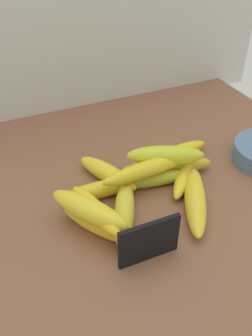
{
  "coord_description": "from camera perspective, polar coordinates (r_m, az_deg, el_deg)",
  "views": [
    {
      "loc": [
        -19.95,
        -54.79,
        53.84
      ],
      "look_at": [
        4.16,
        -0.4,
        8.0
      ],
      "focal_mm": 39.23,
      "sensor_mm": 36.0,
      "label": 1
    }
  ],
  "objects": [
    {
      "name": "banana_11",
      "position": [
        0.75,
        3.38,
        -0.11
      ],
      "size": [
        20.64,
        4.89,
        3.45
      ],
      "primitive_type": "ellipsoid",
      "rotation": [
        0.0,
        0.0,
        3.21
      ],
      "color": "yellow",
      "rests_on": "banana_2"
    },
    {
      "name": "banana_10",
      "position": [
        0.66,
        -4.78,
        -6.54
      ],
      "size": [
        6.49,
        15.54,
        3.31
      ],
      "primitive_type": "ellipsoid",
      "rotation": [
        0.0,
        0.0,
        1.79
      ],
      "color": "yellow",
      "rests_on": "banana_4"
    },
    {
      "name": "banana_12",
      "position": [
        0.65,
        -5.74,
        -6.5
      ],
      "size": [
        12.56,
        16.06,
        4.24
      ],
      "primitive_type": "ellipsoid",
      "rotation": [
        0.0,
        0.0,
        2.15
      ],
      "color": "yellow",
      "rests_on": "banana_4"
    },
    {
      "name": "chalkboard_sign",
      "position": [
        0.62,
        3.4,
        -11.52
      ],
      "size": [
        11.0,
        1.8,
        8.4
      ],
      "color": "black",
      "rests_on": "counter_top"
    },
    {
      "name": "banana_6",
      "position": [
        0.73,
        10.69,
        -4.82
      ],
      "size": [
        13.4,
        19.56,
        4.13
      ],
      "primitive_type": "ellipsoid",
      "rotation": [
        0.0,
        0.0,
        4.2
      ],
      "color": "yellow",
      "rests_on": "counter_top"
    },
    {
      "name": "banana_9",
      "position": [
        0.77,
        6.14,
        1.98
      ],
      "size": [
        16.57,
        10.18,
        4.18
      ],
      "primitive_type": "ellipsoid",
      "rotation": [
        0.0,
        0.0,
        2.74
      ],
      "color": "gold",
      "rests_on": "banana_5"
    },
    {
      "name": "banana_8",
      "position": [
        0.8,
        9.15,
        -0.81
      ],
      "size": [
        14.29,
        15.0,
        3.22
      ],
      "primitive_type": "ellipsoid",
      "rotation": [
        0.0,
        0.0,
        3.96
      ],
      "color": "yellow",
      "rests_on": "counter_top"
    },
    {
      "name": "banana_5",
      "position": [
        0.81,
        6.49,
        0.13
      ],
      "size": [
        20.41,
        9.16,
        4.07
      ],
      "primitive_type": "ellipsoid",
      "rotation": [
        0.0,
        0.0,
        2.88
      ],
      "color": "gold",
      "rests_on": "counter_top"
    },
    {
      "name": "banana_0",
      "position": [
        0.85,
        7.17,
        2.01
      ],
      "size": [
        19.62,
        6.34,
        3.69
      ],
      "primitive_type": "ellipsoid",
      "rotation": [
        0.0,
        0.0,
        0.14
      ],
      "color": "yellow",
      "rests_on": "counter_top"
    },
    {
      "name": "banana_3",
      "position": [
        0.79,
        -2.91,
        -0.8
      ],
      "size": [
        10.34,
        16.01,
        3.94
      ],
      "primitive_type": "ellipsoid",
      "rotation": [
        0.0,
        0.0,
        2.01
      ],
      "color": "yellow",
      "rests_on": "counter_top"
    },
    {
      "name": "counter_top",
      "position": [
        0.78,
        -2.91,
        -4.36
      ],
      "size": [
        110.0,
        76.0,
        3.0
      ],
      "primitive_type": "cube",
      "color": "brown",
      "rests_on": "ground"
    },
    {
      "name": "banana_4",
      "position": [
        0.68,
        -4.71,
        -8.59
      ],
      "size": [
        11.08,
        14.76,
        3.48
      ],
      "primitive_type": "ellipsoid",
      "rotation": [
        0.0,
        0.0,
        2.13
      ],
      "color": "yellow",
      "rests_on": "counter_top"
    },
    {
      "name": "banana_2",
      "position": [
        0.77,
        3.32,
        -1.78
      ],
      "size": [
        19.51,
        7.36,
        3.47
      ],
      "primitive_type": "ellipsoid",
      "rotation": [
        0.0,
        0.0,
        2.93
      ],
      "color": "#A9BD2D",
      "rests_on": "counter_top"
    },
    {
      "name": "banana_1",
      "position": [
        0.7,
        0.02,
        -6.66
      ],
      "size": [
        11.45,
        17.82,
        3.85
      ],
      "primitive_type": "ellipsoid",
      "rotation": [
        0.0,
        0.0,
        1.11
      ],
      "color": "gold",
      "rests_on": "counter_top"
    },
    {
      "name": "banana_7",
      "position": [
        0.75,
        -3.68,
        -3.3
      ],
      "size": [
        17.39,
        4.79,
        3.51
      ],
      "primitive_type": "ellipsoid",
      "rotation": [
        0.0,
        0.0,
        3.07
      ],
      "color": "yellow",
      "rests_on": "counter_top"
    }
  ]
}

